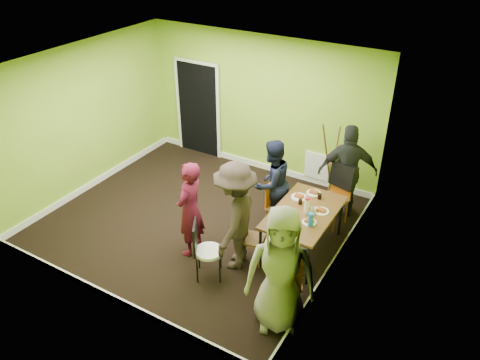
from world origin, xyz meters
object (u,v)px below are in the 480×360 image
Objects in this scene: person_standing at (190,209)px; chair_left_near at (248,233)px; blue_bottle at (311,220)px; chair_left_far at (276,203)px; chair_back_end at (341,182)px; person_back_end at (348,172)px; chair_bentwood at (204,247)px; chair_front_end at (286,278)px; dining_table at (304,214)px; person_left_near at (235,217)px; orange_bottle at (308,206)px; thermos at (307,206)px; person_left_far at (272,183)px; easel at (336,164)px; person_front_end at (281,270)px.

chair_left_near is at bearing 102.72° from person_standing.
chair_left_far is at bearing 143.51° from blue_bottle.
chair_back_end is (0.83, 1.74, 0.28)m from chair_left_near.
chair_back_end is 0.63× the size of person_back_end.
chair_bentwood is at bearing 40.23° from person_back_end.
chair_front_end is at bearing 108.90° from chair_back_end.
dining_table is 1.12m from person_left_near.
chair_left_far is at bearing 160.12° from orange_bottle.
person_standing is (-1.55, -0.88, -0.07)m from thermos.
orange_bottle is at bearing 87.05° from person_left_far.
person_left_near is at bearing -103.90° from easel.
person_left_near is 1.02× the size of person_back_end.
chair_back_end is 0.68m from easel.
easel is 6.94× the size of blue_bottle.
person_left_near reaches higher than chair_back_end.
person_left_far is (-0.68, -1.25, 0.03)m from easel.
thermos is (0.69, -0.37, 0.38)m from chair_left_far.
person_front_end reaches higher than person_back_end.
person_back_end is (0.34, -0.38, 0.12)m from easel.
person_standing is (-1.39, -2.62, 0.05)m from easel.
person_front_end is at bearing -81.68° from easel.
chair_left_far is at bearing 74.60° from person_left_far.
chair_back_end is 2.64m from person_standing.
person_standing reaches higher than blue_bottle.
chair_left_near is 0.50× the size of person_back_end.
person_left_far is at bearing -118.40° from easel.
thermos is at bearing -27.25° from dining_table.
person_left_far is at bearing 97.99° from chair_front_end.
chair_bentwood reaches higher than chair_left_far.
dining_table is 0.96× the size of person_left_far.
person_standing reaches higher than chair_left_near.
chair_left_far is 0.50× the size of person_back_end.
person_left_far is (-0.84, 0.48, -0.09)m from thermos.
person_standing is (-0.50, 0.38, 0.28)m from chair_bentwood.
blue_bottle is (0.35, -2.01, 0.11)m from easel.
person_standing is at bearing 65.44° from chair_back_end.
chair_front_end reaches higher than dining_table.
easel reaches higher than thermos.
chair_back_end is (0.19, 1.12, 0.07)m from dining_table.
chair_back_end reaches higher than chair_bentwood.
person_front_end is (1.37, -0.28, 0.39)m from chair_bentwood.
person_left_far reaches higher than chair_bentwood.
person_left_near is (-0.79, -0.79, 0.01)m from thermos.
person_back_end reaches higher than chair_front_end.
easel reaches higher than chair_left_near.
chair_left_far is 0.92× the size of chair_bentwood.
person_standing is at bearing -7.14° from person_left_far.
chair_left_far is 12.17× the size of orange_bottle.
chair_left_far is at bearing 95.93° from chair_front_end.
person_left_far is at bearing 48.94° from chair_back_end.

